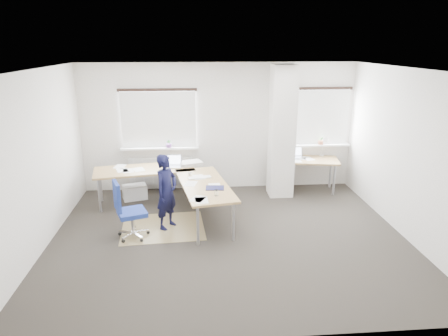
{
  "coord_description": "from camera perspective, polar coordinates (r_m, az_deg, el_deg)",
  "views": [
    {
      "loc": [
        -0.57,
        -6.17,
        3.17
      ],
      "look_at": [
        -0.01,
        0.9,
        0.96
      ],
      "focal_mm": 32.0,
      "sensor_mm": 36.0,
      "label": 1
    }
  ],
  "objects": [
    {
      "name": "person",
      "position": [
        7.1,
        -8.21,
        -3.39
      ],
      "size": [
        0.55,
        0.59,
        1.36
      ],
      "primitive_type": "imported",
      "rotation": [
        0.0,
        0.0,
        0.96
      ],
      "color": "black",
      "rests_on": "ground"
    },
    {
      "name": "desk_main",
      "position": [
        7.8,
        -6.99,
        -1.32
      ],
      "size": [
        2.82,
        2.63,
        0.96
      ],
      "rotation": [
        0.0,
        0.0,
        0.17
      ],
      "color": "#997042",
      "rests_on": "ground"
    },
    {
      "name": "task_chair",
      "position": [
        6.99,
        -13.23,
        -7.52
      ],
      "size": [
        0.59,
        0.57,
        1.02
      ],
      "rotation": [
        0.0,
        0.0,
        0.35
      ],
      "color": "navy",
      "rests_on": "ground"
    },
    {
      "name": "floor_mat",
      "position": [
        7.36,
        -8.69,
        -8.36
      ],
      "size": [
        1.53,
        1.33,
        0.01
      ],
      "primitive_type": "cube",
      "rotation": [
        0.0,
        0.0,
        0.07
      ],
      "color": "olive",
      "rests_on": "ground"
    },
    {
      "name": "white_crate",
      "position": [
        8.73,
        -12.63,
        -3.37
      ],
      "size": [
        0.57,
        0.47,
        0.29
      ],
      "primitive_type": "cube",
      "rotation": [
        0.0,
        0.0,
        0.29
      ],
      "color": "white",
      "rests_on": "ground"
    },
    {
      "name": "ground",
      "position": [
        6.95,
        0.66,
        -9.77
      ],
      "size": [
        6.0,
        6.0,
        0.0
      ],
      "primitive_type": "plane",
      "color": "#2A2622",
      "rests_on": "ground"
    },
    {
      "name": "desk_side",
      "position": [
        9.04,
        11.68,
        1.01
      ],
      "size": [
        1.5,
        0.93,
        1.22
      ],
      "rotation": [
        0.0,
        0.0,
        -0.17
      ],
      "color": "#997042",
      "rests_on": "ground"
    },
    {
      "name": "room_shell",
      "position": [
        6.81,
        1.9,
        5.28
      ],
      "size": [
        6.04,
        5.04,
        2.82
      ],
      "color": "beige",
      "rests_on": "ground"
    }
  ]
}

